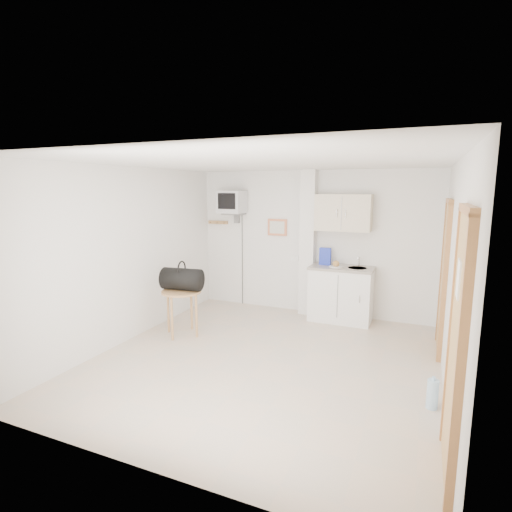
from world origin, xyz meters
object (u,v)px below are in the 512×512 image
at_px(duffel_bag, 182,279).
at_px(water_bottle, 432,394).
at_px(crt_television, 232,203).
at_px(round_table, 182,297).

relative_size(duffel_bag, water_bottle, 1.86).
distance_m(crt_television, duffel_bag, 1.93).
xyz_separation_m(round_table, duffel_bag, (-0.01, 0.05, 0.27)).
height_order(duffel_bag, water_bottle, duffel_bag).
bearing_deg(duffel_bag, crt_television, 81.68).
xyz_separation_m(crt_television, round_table, (-0.04, -1.65, -1.35)).
bearing_deg(round_table, water_bottle, -12.41).
bearing_deg(round_table, duffel_bag, 105.82).
height_order(round_table, duffel_bag, duffel_bag).
xyz_separation_m(crt_television, water_bottle, (3.43, -2.41, -1.78)).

